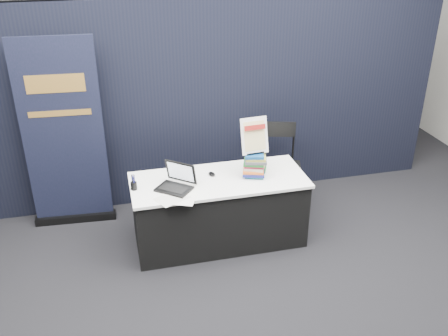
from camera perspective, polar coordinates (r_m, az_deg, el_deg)
floor at (r=5.07m, az=0.89°, el=-11.63°), size 8.00×8.00×0.00m
wall_back at (r=8.03m, az=-6.55°, el=16.59°), size 8.00×0.02×3.50m
drape_partition at (r=5.87m, az=-3.00°, el=7.34°), size 6.00×0.08×2.40m
display_table at (r=5.29m, az=-0.59°, el=-4.83°), size 1.80×0.75×0.75m
laptop at (r=4.94m, az=-5.84°, el=-1.66°), size 0.40×0.44×0.25m
mouse at (r=5.17m, az=-1.41°, el=-0.69°), size 0.08×0.11×0.03m
brochure_left at (r=4.79m, az=-5.93°, el=-3.44°), size 0.37×0.33×0.00m
brochure_mid at (r=4.74m, az=-4.94°, el=-3.69°), size 0.31×0.27×0.00m
brochure_right at (r=4.91m, az=-4.94°, el=-2.52°), size 0.39×0.32×0.00m
pen_cup at (r=4.97m, az=-10.27°, el=-2.02°), size 0.07×0.07×0.08m
book_stack_tall at (r=5.11m, az=3.51°, el=0.35°), size 0.25×0.22×0.25m
book_stack_short at (r=5.28m, az=3.72°, el=0.19°), size 0.24×0.22×0.08m
info_sign at (r=5.01m, az=3.50°, el=3.65°), size 0.29×0.15×0.38m
pullup_banner at (r=5.63m, az=-17.69°, el=2.36°), size 0.90×0.16×2.12m
stacking_chair at (r=5.81m, az=6.42°, el=0.35°), size 0.58×0.59×1.04m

